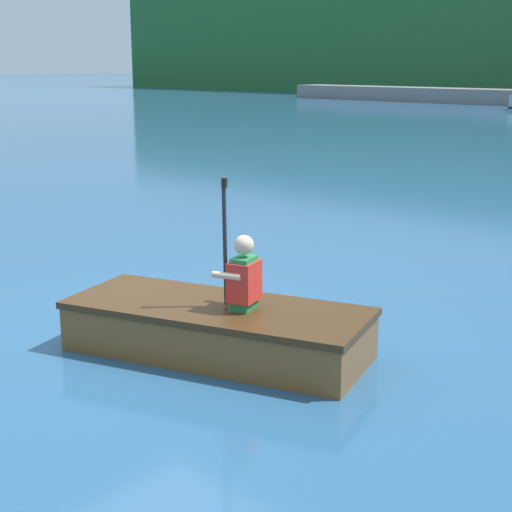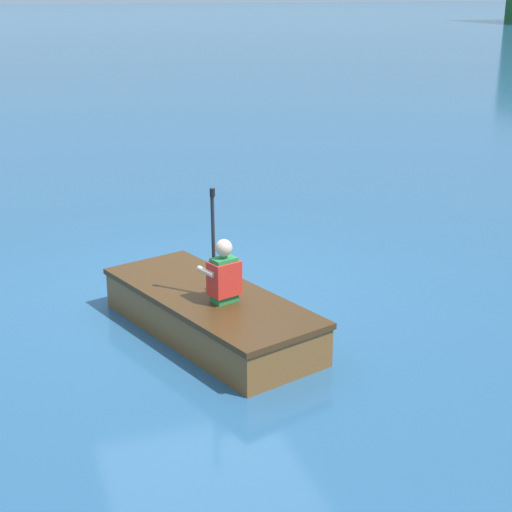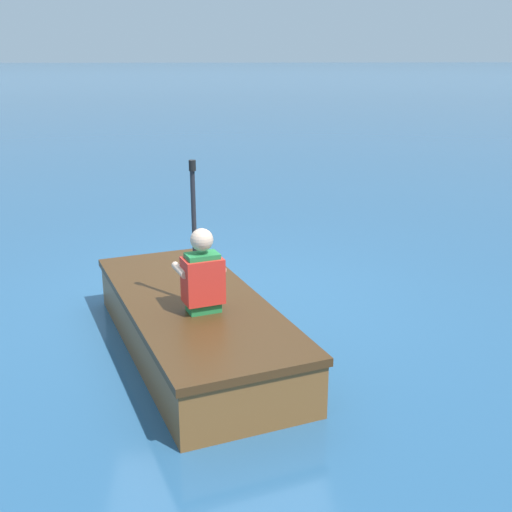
{
  "view_description": "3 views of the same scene",
  "coord_description": "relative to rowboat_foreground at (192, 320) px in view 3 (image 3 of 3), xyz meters",
  "views": [
    {
      "loc": [
        5.68,
        -4.75,
        2.51
      ],
      "look_at": [
        1.0,
        0.31,
        0.8
      ],
      "focal_mm": 55.0,
      "sensor_mm": 36.0,
      "label": 1
    },
    {
      "loc": [
        8.16,
        -2.18,
        3.43
      ],
      "look_at": [
        1.0,
        0.31,
        0.8
      ],
      "focal_mm": 55.0,
      "sensor_mm": 36.0,
      "label": 2
    },
    {
      "loc": [
        5.77,
        -0.06,
        2.32
      ],
      "look_at": [
        1.0,
        0.31,
        0.8
      ],
      "focal_mm": 45.0,
      "sensor_mm": 36.0,
      "label": 3
    }
  ],
  "objects": [
    {
      "name": "ground_plane",
      "position": [
        -0.96,
        0.21,
        -0.25
      ],
      "size": [
        300.0,
        300.0,
        0.0
      ],
      "primitive_type": "plane",
      "color": "#28567F"
    },
    {
      "name": "rowboat_foreground",
      "position": [
        0.0,
        0.0,
        0.0
      ],
      "size": [
        2.86,
        1.83,
        0.45
      ],
      "color": "brown",
      "rests_on": "ground"
    },
    {
      "name": "person_paddler",
      "position": [
        0.28,
        0.09,
        0.49
      ],
      "size": [
        0.41,
        0.42,
        1.12
      ],
      "color": "#267F3F",
      "rests_on": "rowboat_foreground"
    }
  ]
}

